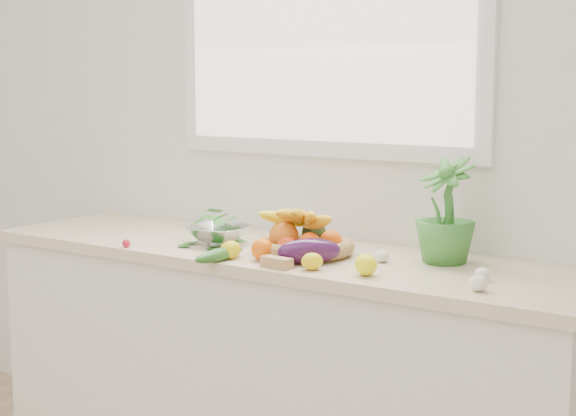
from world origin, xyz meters
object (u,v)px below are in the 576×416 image
Objects in this scene: apple at (288,248)px; colander_with_spinach at (219,229)px; cucumber at (219,255)px; fruit_basket at (304,240)px; eggplant at (309,251)px; potted_herb at (445,211)px.

apple is 0.31× the size of colander_with_spinach.
colander_with_spinach is (-0.18, 0.23, 0.04)m from cucumber.
apple is at bearing -91.45° from fruit_basket.
cucumber is at bearing -123.91° from fruit_basket.
eggplant reaches higher than apple.
fruit_basket reaches higher than eggplant.
fruit_basket is (0.16, 0.25, 0.03)m from cucumber.
eggplant reaches higher than cucumber.
colander_with_spinach is at bearing 168.01° from apple.
cucumber is at bearing -50.79° from colander_with_spinach.
cucumber is (-0.26, -0.13, -0.02)m from eggplant.
cucumber is 0.74m from potted_herb.
fruit_basket is 0.35m from colander_with_spinach.
colander_with_spinach is at bearing 129.21° from cucumber.
potted_herb is (0.35, 0.26, 0.13)m from eggplant.
fruit_basket is at bearing -162.00° from potted_herb.
potted_herb is at bearing 27.98° from apple.
fruit_basket reaches higher than apple.
potted_herb is 0.82m from colander_with_spinach.
eggplant is 0.88× the size of cucumber.
cucumber is 0.29m from colander_with_spinach.
fruit_basket is (0.00, 0.09, 0.01)m from apple.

